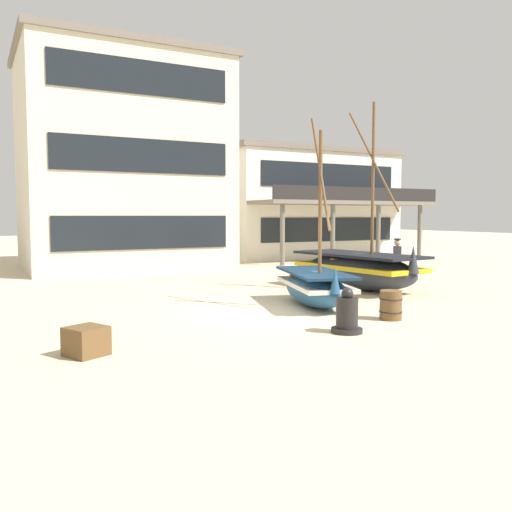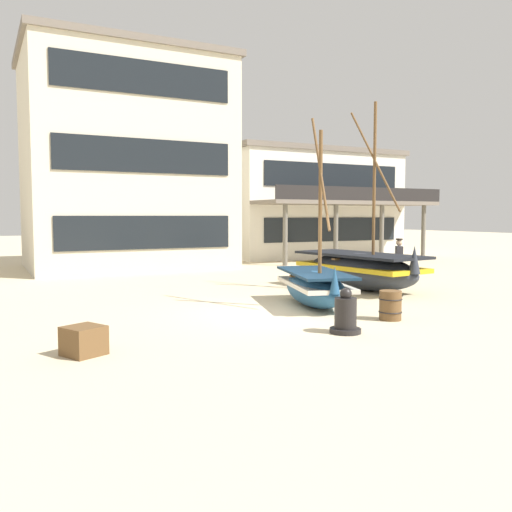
% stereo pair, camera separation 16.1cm
% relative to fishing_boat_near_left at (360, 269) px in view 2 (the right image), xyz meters
% --- Properties ---
extents(ground_plane, '(120.00, 120.00, 0.00)m').
position_rel_fishing_boat_near_left_xyz_m(ground_plane, '(-4.78, -2.66, -0.68)').
color(ground_plane, beige).
extents(fishing_boat_near_left, '(2.42, 4.93, 6.10)m').
position_rel_fishing_boat_near_left_xyz_m(fishing_boat_near_left, '(0.00, 0.00, 0.00)').
color(fishing_boat_near_left, '#2D333D').
rests_on(fishing_boat_near_left, ground).
extents(fishing_boat_centre_large, '(2.29, 3.70, 5.14)m').
position_rel_fishing_boat_near_left_xyz_m(fishing_boat_centre_large, '(-3.20, -2.12, -0.13)').
color(fishing_boat_centre_large, '#23517A').
rests_on(fishing_boat_centre_large, ground).
extents(fisherman_by_hull, '(0.38, 0.42, 1.68)m').
position_rel_fishing_boat_near_left_xyz_m(fisherman_by_hull, '(1.54, -0.15, 0.16)').
color(fisherman_by_hull, '#33333D').
rests_on(fisherman_by_hull, ground).
extents(capstan_winch, '(0.67, 0.67, 0.96)m').
position_rel_fishing_boat_near_left_xyz_m(capstan_winch, '(-4.50, -5.26, -0.30)').
color(capstan_winch, black).
rests_on(capstan_winch, ground).
extents(wooden_barrel, '(0.56, 0.56, 0.70)m').
position_rel_fishing_boat_near_left_xyz_m(wooden_barrel, '(-2.69, -4.59, -0.33)').
color(wooden_barrel, brown).
rests_on(wooden_barrel, ground).
extents(cargo_crate, '(0.83, 0.83, 0.52)m').
position_rel_fishing_boat_near_left_xyz_m(cargo_crate, '(-9.74, -4.62, -0.42)').
color(cargo_crate, brown).
rests_on(cargo_crate, ground).
extents(harbor_building_main, '(9.26, 7.23, 9.91)m').
position_rel_fishing_boat_near_left_xyz_m(harbor_building_main, '(-5.03, 11.44, 4.29)').
color(harbor_building_main, beige).
rests_on(harbor_building_main, ground).
extents(harbor_building_annex, '(11.05, 9.39, 6.41)m').
position_rel_fishing_boat_near_left_xyz_m(harbor_building_annex, '(6.65, 14.15, 2.53)').
color(harbor_building_annex, silver).
rests_on(harbor_building_annex, ground).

